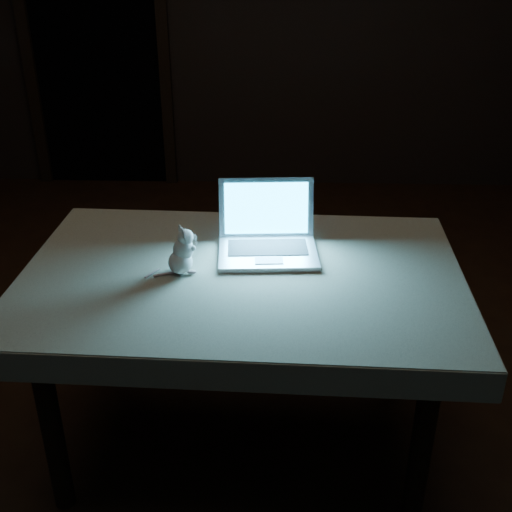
# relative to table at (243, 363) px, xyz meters

# --- Properties ---
(floor) EXTENTS (5.00, 5.00, 0.00)m
(floor) POSITION_rel_table_xyz_m (-0.09, 0.31, -0.37)
(floor) COLOR black
(floor) RESTS_ON ground
(back_wall) EXTENTS (4.50, 0.04, 2.60)m
(back_wall) POSITION_rel_table_xyz_m (-0.09, 2.81, 0.93)
(back_wall) COLOR black
(back_wall) RESTS_ON ground
(doorway) EXTENTS (1.06, 0.36, 2.13)m
(doorway) POSITION_rel_table_xyz_m (-1.19, 2.81, 0.70)
(doorway) COLOR black
(doorway) RESTS_ON back_wall
(table) EXTENTS (1.41, 0.93, 0.74)m
(table) POSITION_rel_table_xyz_m (0.00, 0.00, 0.00)
(table) COLOR black
(table) RESTS_ON floor
(tablecloth) EXTENTS (1.52, 1.05, 0.10)m
(tablecloth) POSITION_rel_table_xyz_m (-0.10, 0.03, 0.33)
(tablecloth) COLOR #B9B39A
(tablecloth) RESTS_ON table
(laptop) EXTENTS (0.36, 0.32, 0.23)m
(laptop) POSITION_rel_table_xyz_m (0.09, 0.12, 0.49)
(laptop) COLOR silver
(laptop) RESTS_ON tablecloth
(plush_mouse) EXTENTS (0.12, 0.12, 0.16)m
(plush_mouse) POSITION_rel_table_xyz_m (-0.20, -0.01, 0.46)
(plush_mouse) COLOR white
(plush_mouse) RESTS_ON tablecloth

